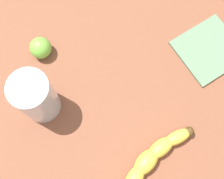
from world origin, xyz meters
The scene contains 5 objects.
wooden_tabletop centered at (0.00, 0.00, 1.50)cm, with size 120.00×120.00×3.00cm, color brown.
banana centered at (-4.56, 11.08, 4.74)cm, with size 17.83×14.65×3.49cm.
smoothie_glass centered at (14.16, -4.06, 8.76)cm, with size 7.33×7.33×12.47cm.
lime_fruit centered at (13.07, -15.80, 5.28)cm, with size 4.57×4.57×4.57cm, color #75C142.
folded_napkin centered at (-22.31, -10.39, 3.30)cm, with size 12.80×12.07×0.60cm, color slate.
Camera 1 is at (2.70, 12.55, 62.68)cm, focal length 48.18 mm.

